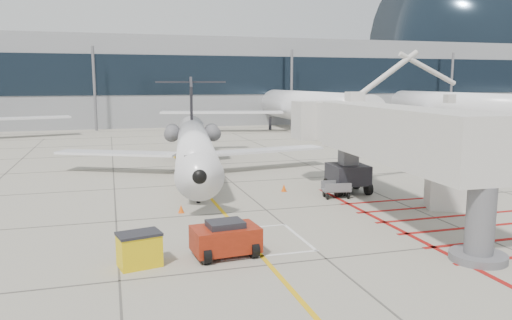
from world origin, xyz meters
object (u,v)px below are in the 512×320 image
object	(u,v)px
jet_bridge	(398,145)
pushback_tug	(225,237)
regional_jet	(195,130)
spill_bin	(139,249)

from	to	relation	value
jet_bridge	pushback_tug	distance (m)	10.76
jet_bridge	pushback_tug	xyz separation A→B (m)	(-9.80, -3.20, -3.06)
jet_bridge	pushback_tug	world-z (taller)	jet_bridge
regional_jet	spill_bin	bearing A→B (deg)	-98.76
spill_bin	jet_bridge	bearing A→B (deg)	1.86
jet_bridge	regional_jet	bearing A→B (deg)	126.78
regional_jet	spill_bin	world-z (taller)	regional_jet
pushback_tug	regional_jet	bearing A→B (deg)	79.85
regional_jet	jet_bridge	bearing A→B (deg)	-47.88
regional_jet	jet_bridge	distance (m)	15.04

